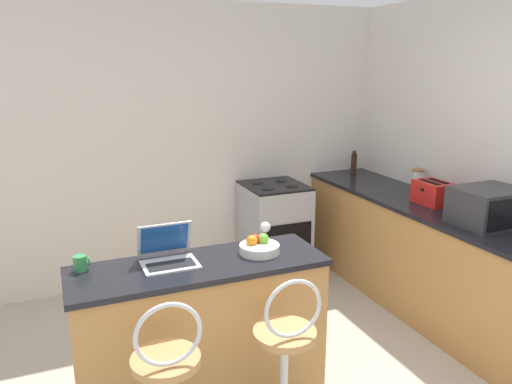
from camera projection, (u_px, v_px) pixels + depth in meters
wall_back at (181, 146)px, 4.68m from camera, size 12.00×0.06×2.60m
breakfast_bar at (201, 334)px, 3.02m from camera, size 1.50×0.51×0.93m
counter_right at (434, 261)px, 4.12m from camera, size 0.66×3.12×0.93m
bar_stool_far at (286, 366)px, 2.68m from camera, size 0.40×0.40×1.02m
laptop at (168, 253)px, 2.91m from camera, size 0.32×0.29×0.23m
microwave at (489, 207)px, 3.56m from camera, size 0.47×0.39×0.27m
toaster at (433, 193)px, 4.09m from camera, size 0.24×0.30×0.19m
stove_range at (274, 230)px, 4.88m from camera, size 0.56×0.61×0.93m
pepper_mill at (354, 163)px, 5.22m from camera, size 0.06×0.06×0.24m
storage_jar at (418, 180)px, 4.50m from camera, size 0.11×0.11×0.20m
wine_glass_short at (265, 228)px, 3.21m from camera, size 0.07×0.07×0.14m
mug_green at (81, 263)px, 2.79m from camera, size 0.09×0.07×0.09m
fruit_bowl at (259, 247)px, 3.06m from camera, size 0.25×0.25×0.11m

